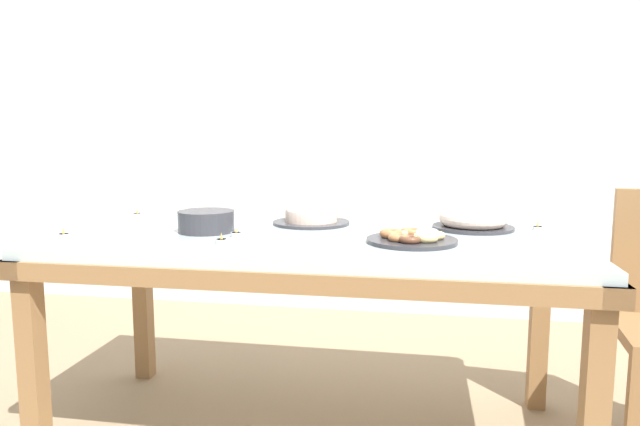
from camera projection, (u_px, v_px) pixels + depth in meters
The scene contains 11 objects.
wall_back at pixel (361, 108), 3.58m from camera, with size 8.00×0.10×2.60m, color silver.
dining_table at pixel (312, 259), 2.08m from camera, with size 1.88×0.89×0.77m.
cake_chocolate_round at pixel (311, 217), 2.33m from camera, with size 0.31×0.31×0.06m.
cake_golden_bundt at pixel (473, 220), 2.21m from camera, with size 0.31×0.31×0.07m.
pastry_platter at pixel (412, 238), 1.93m from camera, with size 0.31×0.31×0.04m.
plate_stack at pixel (206, 221), 2.14m from camera, with size 0.21×0.21×0.08m.
tealight_right_edge at pixel (137, 215), 2.54m from camera, with size 0.04×0.04×0.04m.
tealight_centre at pixel (221, 241), 1.91m from camera, with size 0.04×0.04×0.04m.
tealight_left_edge at pixel (236, 234), 2.04m from camera, with size 0.04×0.04×0.04m.
tealight_near_front at pixel (538, 228), 2.17m from camera, with size 0.04×0.04×0.04m.
tealight_near_cakes at pixel (64, 235), 2.01m from camera, with size 0.04×0.04×0.04m.
Camera 1 is at (0.38, -2.00, 1.13)m, focal length 32.00 mm.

